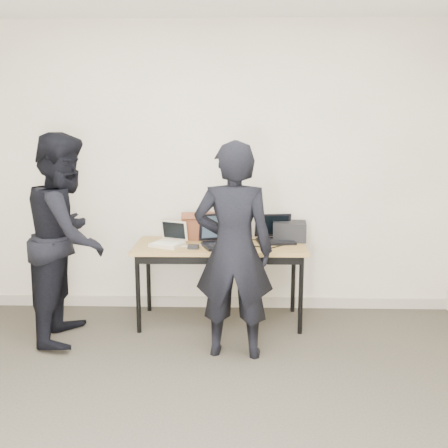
{
  "coord_description": "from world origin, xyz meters",
  "views": [
    {
      "loc": [
        0.21,
        -2.44,
        1.71
      ],
      "look_at": [
        0.1,
        1.6,
        0.95
      ],
      "focal_mm": 40.0,
      "sensor_mm": 36.0,
      "label": 1
    }
  ],
  "objects_px": {
    "desk": "(220,251)",
    "person_observer": "(67,237)",
    "laptop_beige": "(169,241)",
    "leather_satchel": "(201,225)",
    "person_typist": "(234,251)",
    "equipment_box": "(289,231)",
    "laptop_right": "(275,235)",
    "laptop_center": "(222,238)"
  },
  "relations": [
    {
      "from": "desk",
      "to": "person_observer",
      "type": "xyz_separation_m",
      "value": [
        -1.24,
        -0.34,
        0.19
      ]
    },
    {
      "from": "person_typist",
      "to": "person_observer",
      "type": "distance_m",
      "value": 1.4
    },
    {
      "from": "leather_satchel",
      "to": "person_typist",
      "type": "height_order",
      "value": "person_typist"
    },
    {
      "from": "desk",
      "to": "leather_satchel",
      "type": "bearing_deg",
      "value": 127.69
    },
    {
      "from": "leather_satchel",
      "to": "person_observer",
      "type": "bearing_deg",
      "value": -160.69
    },
    {
      "from": "laptop_right",
      "to": "leather_satchel",
      "type": "bearing_deg",
      "value": 165.86
    },
    {
      "from": "equipment_box",
      "to": "person_observer",
      "type": "bearing_deg",
      "value": -164.25
    },
    {
      "from": "equipment_box",
      "to": "person_observer",
      "type": "height_order",
      "value": "person_observer"
    },
    {
      "from": "person_observer",
      "to": "equipment_box",
      "type": "bearing_deg",
      "value": -77.65
    },
    {
      "from": "desk",
      "to": "laptop_right",
      "type": "distance_m",
      "value": 0.53
    },
    {
      "from": "laptop_right",
      "to": "leather_satchel",
      "type": "relative_size",
      "value": 0.95
    },
    {
      "from": "person_observer",
      "to": "leather_satchel",
      "type": "bearing_deg",
      "value": -65.44
    },
    {
      "from": "laptop_center",
      "to": "laptop_right",
      "type": "xyz_separation_m",
      "value": [
        0.47,
        0.17,
        -0.01
      ]
    },
    {
      "from": "leather_satchel",
      "to": "desk",
      "type": "bearing_deg",
      "value": -60.45
    },
    {
      "from": "laptop_center",
      "to": "person_typist",
      "type": "relative_size",
      "value": 0.27
    },
    {
      "from": "laptop_right",
      "to": "laptop_center",
      "type": "bearing_deg",
      "value": -166.67
    },
    {
      "from": "leather_satchel",
      "to": "person_observer",
      "type": "xyz_separation_m",
      "value": [
        -1.06,
        -0.56,
        0.0
      ]
    },
    {
      "from": "person_typist",
      "to": "person_observer",
      "type": "xyz_separation_m",
      "value": [
        -1.37,
        0.32,
        0.03
      ]
    },
    {
      "from": "leather_satchel",
      "to": "person_observer",
      "type": "relative_size",
      "value": 0.23
    },
    {
      "from": "laptop_beige",
      "to": "person_typist",
      "type": "bearing_deg",
      "value": -23.18
    },
    {
      "from": "laptop_right",
      "to": "laptop_beige",
      "type": "bearing_deg",
      "value": -175.46
    },
    {
      "from": "equipment_box",
      "to": "laptop_right",
      "type": "bearing_deg",
      "value": -160.15
    },
    {
      "from": "laptop_right",
      "to": "leather_satchel",
      "type": "xyz_separation_m",
      "value": [
        -0.67,
        0.09,
        0.07
      ]
    },
    {
      "from": "laptop_beige",
      "to": "person_typist",
      "type": "xyz_separation_m",
      "value": [
        0.57,
        -0.61,
        0.06
      ]
    },
    {
      "from": "desk",
      "to": "person_typist",
      "type": "distance_m",
      "value": 0.69
    },
    {
      "from": "desk",
      "to": "equipment_box",
      "type": "relative_size",
      "value": 5.07
    },
    {
      "from": "laptop_right",
      "to": "person_typist",
      "type": "height_order",
      "value": "person_typist"
    },
    {
      "from": "laptop_center",
      "to": "person_observer",
      "type": "height_order",
      "value": "person_observer"
    },
    {
      "from": "laptop_beige",
      "to": "person_observer",
      "type": "relative_size",
      "value": 0.2
    },
    {
      "from": "person_observer",
      "to": "person_typist",
      "type": "bearing_deg",
      "value": -106.56
    },
    {
      "from": "desk",
      "to": "leather_satchel",
      "type": "xyz_separation_m",
      "value": [
        -0.18,
        0.23,
        0.19
      ]
    },
    {
      "from": "desk",
      "to": "laptop_center",
      "type": "bearing_deg",
      "value": -56.45
    },
    {
      "from": "laptop_right",
      "to": "person_typist",
      "type": "relative_size",
      "value": 0.22
    },
    {
      "from": "leather_satchel",
      "to": "person_typist",
      "type": "distance_m",
      "value": 0.93
    },
    {
      "from": "desk",
      "to": "person_observer",
      "type": "relative_size",
      "value": 0.89
    },
    {
      "from": "laptop_beige",
      "to": "person_typist",
      "type": "relative_size",
      "value": 0.2
    },
    {
      "from": "desk",
      "to": "laptop_center",
      "type": "relative_size",
      "value": 3.39
    },
    {
      "from": "laptop_beige",
      "to": "laptop_center",
      "type": "xyz_separation_m",
      "value": [
        0.47,
        0.02,
        0.02
      ]
    },
    {
      "from": "person_observer",
      "to": "laptop_right",
      "type": "bearing_deg",
      "value": -77.98
    },
    {
      "from": "desk",
      "to": "laptop_beige",
      "type": "distance_m",
      "value": 0.46
    },
    {
      "from": "desk",
      "to": "laptop_beige",
      "type": "height_order",
      "value": "laptop_beige"
    },
    {
      "from": "laptop_right",
      "to": "person_observer",
      "type": "relative_size",
      "value": 0.21
    }
  ]
}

